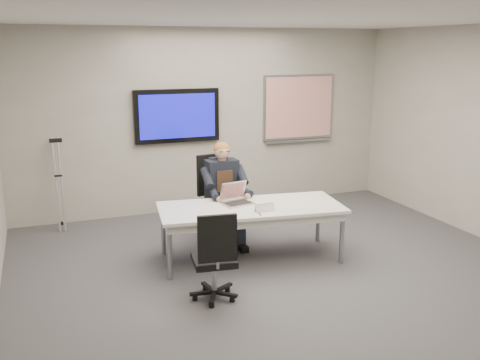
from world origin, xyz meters
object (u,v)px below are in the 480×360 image
object	(u,v)px
office_chair_near	(215,273)
seated_person	(226,205)
conference_table	(251,212)
office_chair_far	(219,213)
laptop	(236,198)

from	to	relation	value
office_chair_near	seated_person	size ratio (longest dim) A/B	0.72
conference_table	office_chair_far	bearing A→B (deg)	105.15
office_chair_far	laptop	size ratio (longest dim) A/B	2.89
office_chair_far	laptop	distance (m)	0.75
office_chair_far	seated_person	world-z (taller)	seated_person
conference_table	seated_person	distance (m)	0.60
laptop	office_chair_far	bearing A→B (deg)	77.57
seated_person	laptop	bearing A→B (deg)	-95.63
seated_person	laptop	world-z (taller)	seated_person
office_chair_far	seated_person	size ratio (longest dim) A/B	0.85
office_chair_far	office_chair_near	world-z (taller)	office_chair_far
office_chair_near	laptop	distance (m)	1.32
office_chair_far	laptop	xyz separation A→B (m)	(-0.01, -0.65, 0.38)
conference_table	office_chair_near	world-z (taller)	office_chair_near
conference_table	laptop	world-z (taller)	laptop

